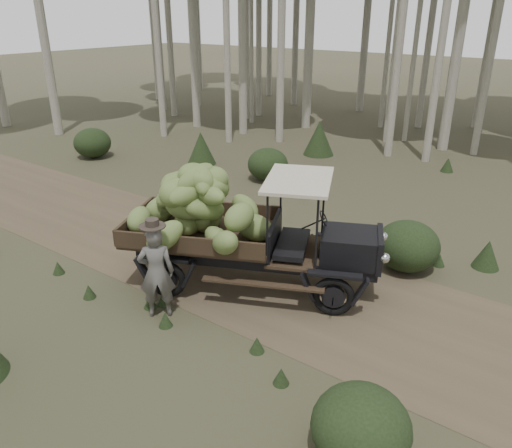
% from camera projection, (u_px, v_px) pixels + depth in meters
% --- Properties ---
extents(ground, '(120.00, 120.00, 0.00)m').
position_uv_depth(ground, '(192.00, 252.00, 12.35)').
color(ground, '#473D2B').
rests_on(ground, ground).
extents(dirt_track, '(70.00, 4.00, 0.01)m').
position_uv_depth(dirt_track, '(192.00, 252.00, 12.35)').
color(dirt_track, brown).
rests_on(dirt_track, ground).
extents(banana_truck, '(5.58, 3.90, 2.78)m').
position_uv_depth(banana_truck, '(219.00, 214.00, 10.34)').
color(banana_truck, black).
rests_on(banana_truck, ground).
extents(farmer, '(0.80, 0.80, 2.04)m').
position_uv_depth(farmer, '(156.00, 271.00, 9.44)').
color(farmer, '#585450').
rests_on(farmer, ground).
extents(undergrowth, '(22.43, 23.51, 1.39)m').
position_uv_depth(undergrowth, '(70.00, 279.00, 9.99)').
color(undergrowth, '#233319').
rests_on(undergrowth, ground).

